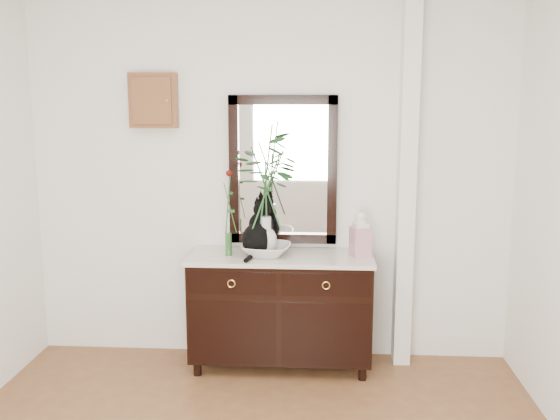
# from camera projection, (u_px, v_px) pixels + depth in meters

# --- Properties ---
(wall_back) EXTENTS (3.60, 0.04, 2.70)m
(wall_back) POSITION_uv_depth(u_px,v_px,m) (270.00, 182.00, 4.66)
(wall_back) COLOR white
(wall_back) RESTS_ON ground
(pilaster) EXTENTS (0.12, 0.20, 2.70)m
(pilaster) POSITION_uv_depth(u_px,v_px,m) (406.00, 185.00, 4.52)
(pilaster) COLOR white
(pilaster) RESTS_ON ground
(sideboard) EXTENTS (1.33, 0.52, 0.82)m
(sideboard) POSITION_uv_depth(u_px,v_px,m) (281.00, 305.00, 4.56)
(sideboard) COLOR black
(sideboard) RESTS_ON ground
(wall_mirror) EXTENTS (0.80, 0.06, 1.10)m
(wall_mirror) POSITION_uv_depth(u_px,v_px,m) (283.00, 170.00, 4.62)
(wall_mirror) COLOR black
(wall_mirror) RESTS_ON wall_back
(key_cabinet) EXTENTS (0.35, 0.10, 0.40)m
(key_cabinet) POSITION_uv_depth(u_px,v_px,m) (154.00, 101.00, 4.57)
(key_cabinet) COLOR brown
(key_cabinet) RESTS_ON wall_back
(cat) EXTENTS (0.34, 0.39, 0.39)m
(cat) POSITION_uv_depth(u_px,v_px,m) (259.00, 228.00, 4.49)
(cat) COLOR black
(cat) RESTS_ON sideboard
(lotus_bowl) EXTENTS (0.38, 0.38, 0.09)m
(lotus_bowl) POSITION_uv_depth(u_px,v_px,m) (266.00, 250.00, 4.47)
(lotus_bowl) COLOR silver
(lotus_bowl) RESTS_ON sideboard
(vase_branches) EXTENTS (0.57, 0.57, 0.93)m
(vase_branches) POSITION_uv_depth(u_px,v_px,m) (266.00, 189.00, 4.39)
(vase_branches) COLOR silver
(vase_branches) RESTS_ON lotus_bowl
(bud_vase_rose) EXTENTS (0.10, 0.10, 0.63)m
(bud_vase_rose) POSITION_uv_depth(u_px,v_px,m) (228.00, 213.00, 4.43)
(bud_vase_rose) COLOR #2A5E29
(bud_vase_rose) RESTS_ON sideboard
(ginger_jar) EXTENTS (0.16, 0.16, 0.34)m
(ginger_jar) POSITION_uv_depth(u_px,v_px,m) (361.00, 233.00, 4.44)
(ginger_jar) COLOR white
(ginger_jar) RESTS_ON sideboard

